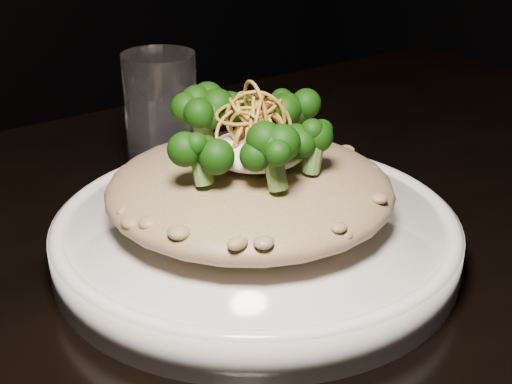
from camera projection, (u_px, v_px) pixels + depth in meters
table at (320, 315)px, 0.63m from camera, size 1.10×0.80×0.75m
plate at (256, 237)px, 0.55m from camera, size 0.31×0.31×0.03m
risotto at (250, 188)px, 0.54m from camera, size 0.22×0.22×0.05m
broccoli at (252, 128)px, 0.52m from camera, size 0.13×0.13×0.05m
cheese at (256, 151)px, 0.52m from camera, size 0.07×0.07×0.02m
shallots at (253, 114)px, 0.51m from camera, size 0.06×0.06×0.04m
drinking_glass at (162, 116)px, 0.68m from camera, size 0.09×0.09×0.12m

